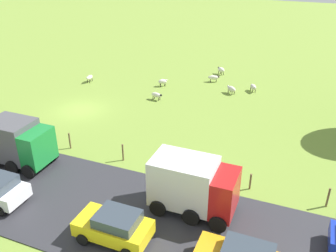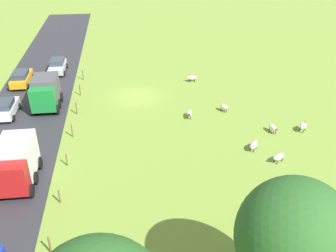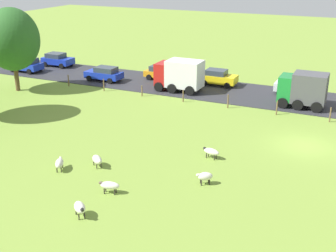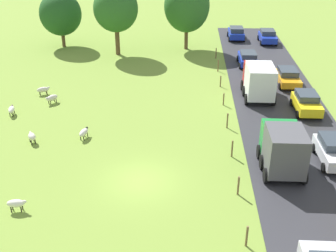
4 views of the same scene
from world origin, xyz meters
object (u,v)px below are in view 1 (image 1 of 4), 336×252
truck_0 (193,184)px  truck_1 (19,142)px  sheep_1 (231,89)px  sheep_5 (89,78)px  sheep_4 (157,95)px  sheep_2 (253,87)px  car_1 (114,226)px  sheep_3 (221,70)px  sheep_0 (214,78)px  sheep_6 (163,82)px

truck_0 → truck_1: 12.32m
sheep_1 → truck_0: bearing=6.5°
sheep_1 → sheep_5: bearing=-80.7°
truck_1 → sheep_4: bearing=164.7°
sheep_2 → car_1: size_ratio=0.32×
sheep_1 → car_1: car_1 is taller
sheep_3 → sheep_4: sheep_3 is taller
sheep_5 → truck_0: size_ratio=0.25×
truck_0 → sheep_3: bearing=-169.1°
sheep_2 → sheep_3: size_ratio=1.09×
sheep_1 → sheep_4: size_ratio=0.93×
truck_0 → sheep_0: bearing=-167.5°
sheep_3 → truck_1: size_ratio=0.27×
sheep_5 → car_1: bearing=36.1°
sheep_1 → sheep_2: bearing=126.4°
sheep_0 → truck_1: size_ratio=0.31×
sheep_3 → sheep_6: (6.16, -4.74, -0.03)m
sheep_2 → sheep_4: sheep_2 is taller
sheep_3 → sheep_6: size_ratio=1.09×
sheep_1 → sheep_6: sheep_6 is taller
sheep_5 → sheep_0: bearing=112.4°
sheep_0 → sheep_4: sheep_0 is taller
sheep_4 → truck_0: bearing=30.8°
sheep_4 → sheep_6: bearing=-166.3°
car_1 → sheep_0: bearing=-175.8°
sheep_3 → truck_0: (24.09, 4.64, 1.22)m
sheep_5 → sheep_4: bearing=78.1°
sheep_0 → truck_0: (21.28, 4.73, 1.27)m
sheep_5 → sheep_3: bearing=122.2°
sheep_2 → car_1: bearing=-6.6°
car_1 → sheep_3: bearing=-176.4°
sheep_0 → sheep_2: size_ratio=1.04×
sheep_2 → sheep_6: bearing=-77.1°
sheep_4 → car_1: bearing=17.3°
sheep_2 → sheep_6: 9.44m
sheep_5 → sheep_6: bearing=103.0°
sheep_6 → car_1: size_ratio=0.27×
sheep_1 → sheep_5: 15.41m
sheep_3 → sheep_6: bearing=-37.6°
sheep_0 → sheep_2: 4.72m
sheep_0 → sheep_6: size_ratio=1.23×
truck_1 → sheep_0: bearing=160.2°
sheep_5 → sheep_6: sheep_6 is taller
sheep_2 → sheep_3: 6.03m
sheep_1 → sheep_6: (0.67, -7.26, 0.02)m
sheep_0 → car_1: 25.06m
sheep_4 → sheep_5: (-1.86, -8.85, 0.02)m
sheep_1 → sheep_6: bearing=-84.7°
sheep_3 → car_1: size_ratio=0.30×
sheep_3 → car_1: 27.85m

